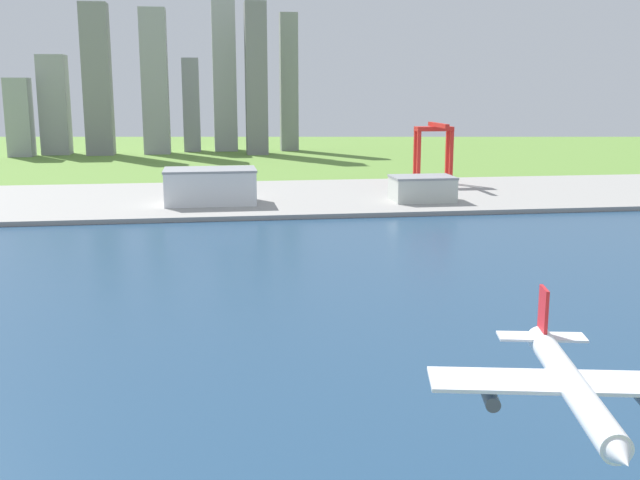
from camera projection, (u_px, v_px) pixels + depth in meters
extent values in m
plane|color=olive|center=(262.00, 283.00, 252.46)|extent=(2400.00, 2400.00, 0.00)
cube|color=navy|center=(279.00, 341.00, 194.28)|extent=(840.00, 360.00, 0.15)
cube|color=#999792|center=(238.00, 198.00, 436.40)|extent=(840.00, 140.00, 2.50)
cylinder|color=white|center=(571.00, 384.00, 94.76)|extent=(10.73, 35.67, 3.53)
cone|color=white|center=(622.00, 457.00, 75.91)|extent=(4.08, 4.49, 3.36)
cube|color=white|center=(567.00, 382.00, 96.61)|extent=(35.94, 14.84, 0.50)
cube|color=red|center=(543.00, 316.00, 109.70)|extent=(1.36, 4.30, 8.48)
cube|color=white|center=(542.00, 337.00, 110.33)|extent=(13.16, 6.42, 0.36)
cylinder|color=#4C4F54|center=(490.00, 398.00, 96.51)|extent=(2.92, 5.29, 1.94)
cube|color=red|center=(419.00, 158.00, 483.27)|extent=(2.20, 2.20, 34.27)
cube|color=red|center=(451.00, 158.00, 486.38)|extent=(2.20, 2.20, 34.27)
cube|color=red|center=(415.00, 157.00, 491.02)|extent=(2.20, 2.20, 34.27)
cube|color=red|center=(447.00, 157.00, 494.14)|extent=(2.20, 2.20, 34.27)
cube|color=red|center=(434.00, 129.00, 485.01)|extent=(24.06, 10.00, 2.80)
cube|color=red|center=(438.00, 125.00, 475.49)|extent=(2.60, 37.02, 2.60)
cube|color=white|center=(210.00, 187.00, 407.16)|extent=(48.29, 29.23, 17.67)
cube|color=gray|center=(210.00, 170.00, 405.28)|extent=(49.26, 29.82, 1.20)
cube|color=silver|center=(422.00, 190.00, 416.92)|extent=(33.43, 23.50, 12.57)
cube|color=gray|center=(423.00, 177.00, 415.55)|extent=(34.10, 23.97, 1.20)
cube|color=#979B9E|center=(19.00, 117.00, 708.15)|extent=(22.10, 21.21, 73.20)
cube|color=#96979B|center=(54.00, 105.00, 728.47)|extent=(26.09, 25.59, 95.05)
cube|color=gray|center=(97.00, 80.00, 717.86)|extent=(25.53, 22.99, 142.38)
cube|color=#96969C|center=(155.00, 82.00, 732.45)|extent=(25.09, 23.98, 138.95)
cube|color=#93929F|center=(191.00, 105.00, 765.85)|extent=(16.77, 21.85, 93.41)
cube|color=#A5A4AB|center=(224.00, 72.00, 765.88)|extent=(23.32, 27.53, 159.49)
cube|color=gray|center=(256.00, 79.00, 725.58)|extent=(20.32, 25.74, 143.89)
cube|color=gray|center=(289.00, 83.00, 769.80)|extent=(17.80, 15.16, 138.15)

